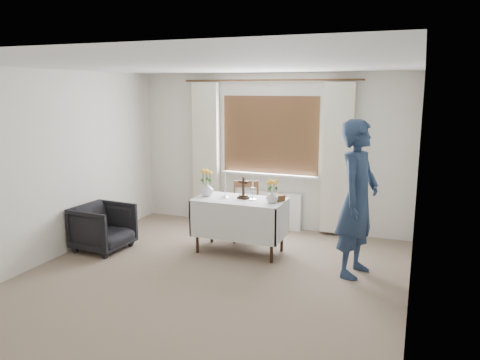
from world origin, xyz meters
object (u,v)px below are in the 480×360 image
altar_table (240,226)px  flower_vase_left (207,189)px  person (358,199)px  wooden_cross (243,188)px  flower_vase_right (272,196)px  wooden_chair (246,211)px  armchair (103,227)px

altar_table → flower_vase_left: size_ratio=6.20×
person → wooden_cross: person is taller
flower_vase_right → person: bearing=-8.9°
altar_table → flower_vase_left: flower_vase_left is taller
flower_vase_left → flower_vase_right: size_ratio=1.16×
wooden_cross → flower_vase_right: wooden_cross is taller
flower_vase_right → altar_table: bearing=175.1°
altar_table → wooden_cross: bearing=46.5°
person → altar_table: bearing=95.9°
altar_table → wooden_cross: 0.54m
wooden_chair → altar_table: bearing=-99.5°
altar_table → flower_vase_right: size_ratio=7.16×
person → armchair: bearing=110.0°
wooden_chair → person: (1.71, -0.75, 0.51)m
wooden_chair → flower_vase_right: bearing=-65.3°
altar_table → wooden_cross: wooden_cross is taller
wooden_chair → flower_vase_left: flower_vase_left is taller
wooden_chair → armchair: wooden_chair is taller
altar_table → wooden_cross: size_ratio=4.02×
wooden_chair → flower_vase_left: size_ratio=4.43×
altar_table → person: person is taller
armchair → person: size_ratio=0.38×
person → wooden_cross: 1.59m
flower_vase_left → armchair: bearing=-155.0°
wooden_cross → flower_vase_left: bearing=-163.9°
altar_table → flower_vase_right: bearing=-4.9°
flower_vase_left → person: bearing=-6.3°
person → wooden_cross: (-1.57, 0.26, -0.04)m
wooden_cross → person: bearing=4.2°
wooden_chair → person: person is taller
wooden_cross → armchair: bearing=-147.5°
wooden_chair → flower_vase_right: size_ratio=5.11×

